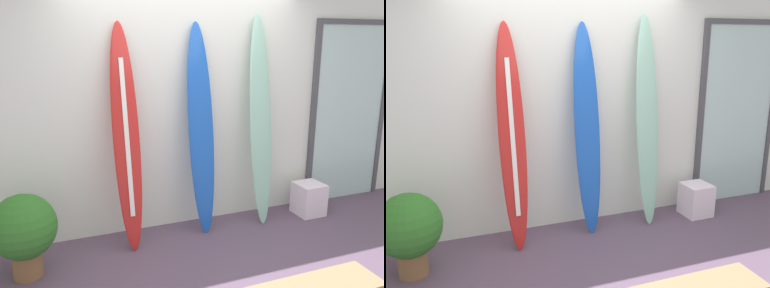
% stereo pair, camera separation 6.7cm
% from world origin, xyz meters
% --- Properties ---
extents(ground, '(8.00, 8.00, 0.04)m').
position_xyz_m(ground, '(0.00, 0.00, -0.02)').
color(ground, '#564257').
extents(wall_back, '(7.20, 0.20, 2.80)m').
position_xyz_m(wall_back, '(0.00, 1.30, 1.40)').
color(wall_back, silver).
rests_on(wall_back, ground).
extents(surfboard_crimson, '(0.26, 0.48, 2.17)m').
position_xyz_m(surfboard_crimson, '(-0.69, 0.95, 1.07)').
color(surfboard_crimson, red).
rests_on(surfboard_crimson, ground).
extents(surfboard_cobalt, '(0.28, 0.38, 2.17)m').
position_xyz_m(surfboard_cobalt, '(0.10, 0.99, 1.09)').
color(surfboard_cobalt, blue).
rests_on(surfboard_cobalt, ground).
extents(surfboard_seafoam, '(0.27, 0.38, 2.26)m').
position_xyz_m(surfboard_seafoam, '(0.79, 0.98, 1.13)').
color(surfboard_seafoam, '#8DC3AD').
rests_on(surfboard_seafoam, ground).
extents(display_block_left, '(0.31, 0.31, 0.37)m').
position_xyz_m(display_block_left, '(1.42, 0.88, 0.19)').
color(display_block_left, white).
rests_on(display_block_left, ground).
extents(glass_door, '(1.13, 0.06, 2.23)m').
position_xyz_m(glass_door, '(2.16, 1.18, 1.15)').
color(glass_door, silver).
rests_on(glass_door, ground).
extents(potted_plant, '(0.56, 0.56, 0.74)m').
position_xyz_m(potted_plant, '(-1.65, 0.66, 0.44)').
color(potted_plant, brown).
rests_on(potted_plant, ground).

